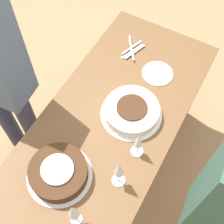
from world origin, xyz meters
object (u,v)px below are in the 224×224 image
at_px(wine_glass_near, 119,170).
at_px(cake_front_chocolate, 59,173).
at_px(cake_center_white, 132,111).
at_px(wine_glass_extra, 139,141).
at_px(wine_glass_far, 73,211).

bearing_deg(wine_glass_near, cake_front_chocolate, -66.01).
xyz_separation_m(cake_center_white, wine_glass_near, (0.37, 0.12, 0.12)).
bearing_deg(cake_front_chocolate, wine_glass_near, 113.99).
relative_size(cake_center_white, wine_glass_extra, 1.74).
relative_size(cake_center_white, cake_front_chocolate, 1.04).
bearing_deg(wine_glass_near, wine_glass_extra, 177.09).
relative_size(cake_center_white, wine_glass_far, 1.54).
relative_size(cake_front_chocolate, wine_glass_near, 1.44).
height_order(wine_glass_near, wine_glass_far, wine_glass_near).
height_order(cake_center_white, wine_glass_far, wine_glass_far).
height_order(cake_center_white, wine_glass_extra, wine_glass_extra).
relative_size(wine_glass_near, wine_glass_extra, 1.16).
height_order(cake_front_chocolate, wine_glass_extra, wine_glass_extra).
bearing_deg(wine_glass_extra, wine_glass_near, -2.91).
xyz_separation_m(cake_front_chocolate, wine_glass_near, (-0.12, 0.27, 0.11)).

